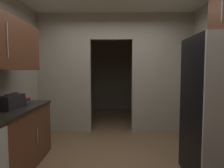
# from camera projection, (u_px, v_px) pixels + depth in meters

# --- Properties ---
(kitchen_partition) EXTENTS (3.47, 0.12, 2.67)m
(kitchen_partition) POSITION_uv_depth(u_px,v_px,m) (115.00, 70.00, 4.17)
(kitchen_partition) COLOR #ADA899
(kitchen_partition) RESTS_ON ground
(adjoining_room_shell) EXTENTS (3.47, 2.60, 2.67)m
(adjoining_room_shell) POSITION_uv_depth(u_px,v_px,m) (114.00, 73.00, 5.96)
(adjoining_room_shell) COLOR gray
(adjoining_room_shell) RESTS_ON ground
(refrigerator) EXTENTS (0.72, 0.75, 1.82)m
(refrigerator) POSITION_uv_depth(u_px,v_px,m) (218.00, 109.00, 2.33)
(refrigerator) COLOR black
(refrigerator) RESTS_ON ground
(boombox) EXTENTS (0.17, 0.44, 0.21)m
(boombox) POSITION_uv_depth(u_px,v_px,m) (12.00, 102.00, 2.49)
(boombox) COLOR black
(boombox) RESTS_ON lower_cabinet_run
(book_stack) EXTENTS (0.14, 0.16, 0.09)m
(book_stack) POSITION_uv_depth(u_px,v_px,m) (25.00, 100.00, 2.92)
(book_stack) COLOR #8C3893
(book_stack) RESTS_ON lower_cabinet_run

